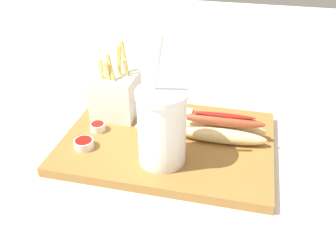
{
  "coord_description": "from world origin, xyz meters",
  "views": [
    {
      "loc": [
        -0.14,
        0.61,
        0.46
      ],
      "look_at": [
        0.0,
        0.0,
        0.05
      ],
      "focal_mm": 39.37,
      "sensor_mm": 36.0,
      "label": 1
    }
  ],
  "objects_px": {
    "hot_dog_1": "(222,129)",
    "fries_basket": "(116,94)",
    "napkin_stack": "(165,118)",
    "ketchup_cup_2": "(151,132)",
    "ketchup_cup_1": "(98,127)",
    "soda_cup": "(162,127)",
    "ketchup_cup_3": "(84,143)"
  },
  "relations": [
    {
      "from": "fries_basket",
      "to": "ketchup_cup_2",
      "type": "bearing_deg",
      "value": 144.6
    },
    {
      "from": "hot_dog_1",
      "to": "napkin_stack",
      "type": "distance_m",
      "value": 0.14
    },
    {
      "from": "soda_cup",
      "to": "napkin_stack",
      "type": "xyz_separation_m",
      "value": [
        0.03,
        -0.15,
        -0.07
      ]
    },
    {
      "from": "hot_dog_1",
      "to": "ketchup_cup_2",
      "type": "bearing_deg",
      "value": 10.51
    },
    {
      "from": "soda_cup",
      "to": "ketchup_cup_2",
      "type": "relative_size",
      "value": 7.13
    },
    {
      "from": "fries_basket",
      "to": "napkin_stack",
      "type": "xyz_separation_m",
      "value": [
        -0.11,
        -0.0,
        -0.05
      ]
    },
    {
      "from": "soda_cup",
      "to": "ketchup_cup_3",
      "type": "bearing_deg",
      "value": -1.09
    },
    {
      "from": "ketchup_cup_1",
      "to": "ketchup_cup_3",
      "type": "distance_m",
      "value": 0.06
    },
    {
      "from": "ketchup_cup_2",
      "to": "fries_basket",
      "type": "bearing_deg",
      "value": -35.4
    },
    {
      "from": "ketchup_cup_1",
      "to": "fries_basket",
      "type": "bearing_deg",
      "value": -101.81
    },
    {
      "from": "ketchup_cup_1",
      "to": "ketchup_cup_3",
      "type": "height_order",
      "value": "same"
    },
    {
      "from": "ketchup_cup_3",
      "to": "napkin_stack",
      "type": "distance_m",
      "value": 0.19
    },
    {
      "from": "ketchup_cup_2",
      "to": "soda_cup",
      "type": "bearing_deg",
      "value": 119.88
    },
    {
      "from": "ketchup_cup_2",
      "to": "napkin_stack",
      "type": "distance_m",
      "value": 0.08
    },
    {
      "from": "hot_dog_1",
      "to": "ketchup_cup_1",
      "type": "relative_size",
      "value": 5.83
    },
    {
      "from": "ketchup_cup_1",
      "to": "ketchup_cup_2",
      "type": "xyz_separation_m",
      "value": [
        -0.12,
        -0.0,
        0.0
      ]
    },
    {
      "from": "fries_basket",
      "to": "ketchup_cup_2",
      "type": "distance_m",
      "value": 0.13
    },
    {
      "from": "soda_cup",
      "to": "fries_basket",
      "type": "relative_size",
      "value": 1.54
    },
    {
      "from": "soda_cup",
      "to": "ketchup_cup_3",
      "type": "height_order",
      "value": "soda_cup"
    },
    {
      "from": "fries_basket",
      "to": "ketchup_cup_2",
      "type": "xyz_separation_m",
      "value": [
        -0.1,
        0.07,
        -0.04
      ]
    },
    {
      "from": "ketchup_cup_3",
      "to": "soda_cup",
      "type": "bearing_deg",
      "value": 178.91
    },
    {
      "from": "ketchup_cup_1",
      "to": "ketchup_cup_2",
      "type": "height_order",
      "value": "ketchup_cup_2"
    },
    {
      "from": "soda_cup",
      "to": "ketchup_cup_1",
      "type": "height_order",
      "value": "soda_cup"
    },
    {
      "from": "fries_basket",
      "to": "ketchup_cup_3",
      "type": "relative_size",
      "value": 4.13
    },
    {
      "from": "hot_dog_1",
      "to": "ketchup_cup_2",
      "type": "xyz_separation_m",
      "value": [
        0.14,
        0.03,
        -0.01
      ]
    },
    {
      "from": "hot_dog_1",
      "to": "ketchup_cup_2",
      "type": "height_order",
      "value": "hot_dog_1"
    },
    {
      "from": "fries_basket",
      "to": "ketchup_cup_3",
      "type": "distance_m",
      "value": 0.15
    },
    {
      "from": "fries_basket",
      "to": "ketchup_cup_1",
      "type": "height_order",
      "value": "fries_basket"
    },
    {
      "from": "hot_dog_1",
      "to": "fries_basket",
      "type": "bearing_deg",
      "value": -10.51
    },
    {
      "from": "hot_dog_1",
      "to": "ketchup_cup_3",
      "type": "bearing_deg",
      "value": 19.74
    },
    {
      "from": "soda_cup",
      "to": "napkin_stack",
      "type": "height_order",
      "value": "soda_cup"
    },
    {
      "from": "napkin_stack",
      "to": "ketchup_cup_3",
      "type": "bearing_deg",
      "value": 46.97
    }
  ]
}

